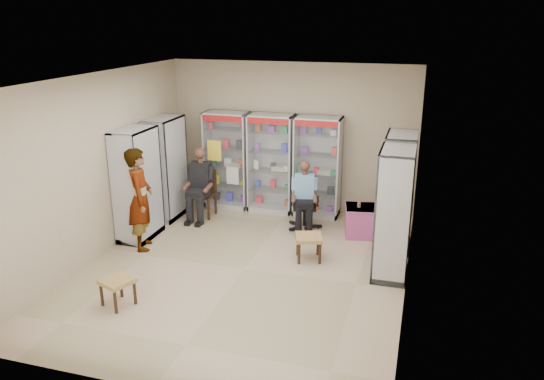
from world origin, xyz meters
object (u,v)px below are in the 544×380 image
(pink_trunk, at_px, (361,221))
(cabinet_back_left, at_px, (227,160))
(cabinet_right_near, at_px, (393,214))
(wooden_chair, at_px, (203,194))
(office_chair, at_px, (305,204))
(woven_stool_a, at_px, (309,248))
(seated_shopkeeper, at_px, (304,198))
(cabinet_left_far, at_px, (166,168))
(standing_man, at_px, (140,199))
(cabinet_back_right, at_px, (317,167))
(woven_stool_b, at_px, (118,292))
(cabinet_back_mid, at_px, (271,163))
(cabinet_left_near, at_px, (137,185))
(cabinet_right_far, at_px, (398,192))

(pink_trunk, bearing_deg, cabinet_back_left, 164.21)
(cabinet_right_near, height_order, wooden_chair, cabinet_right_near)
(office_chair, xyz_separation_m, woven_stool_a, (0.38, -1.32, -0.28))
(woven_stool_a, bearing_deg, seated_shopkeeper, 106.62)
(cabinet_left_far, height_order, seated_shopkeeper, cabinet_left_far)
(wooden_chair, height_order, standing_man, standing_man)
(cabinet_back_right, height_order, woven_stool_b, cabinet_back_right)
(cabinet_back_mid, height_order, woven_stool_b, cabinet_back_mid)
(cabinet_back_right, xyz_separation_m, office_chair, (-0.07, -0.78, -0.51))
(cabinet_left_far, height_order, cabinet_left_near, same)
(woven_stool_a, bearing_deg, woven_stool_b, -135.70)
(cabinet_back_left, relative_size, standing_man, 1.12)
(cabinet_right_near, bearing_deg, wooden_chair, 68.36)
(seated_shopkeeper, bearing_deg, cabinet_back_mid, 123.30)
(cabinet_left_near, xyz_separation_m, standing_man, (0.28, -0.40, -0.11))
(cabinet_left_far, height_order, pink_trunk, cabinet_left_far)
(cabinet_right_far, relative_size, woven_stool_a, 4.71)
(cabinet_left_far, bearing_deg, cabinet_right_near, 73.75)
(pink_trunk, bearing_deg, wooden_chair, 178.33)
(cabinet_right_far, height_order, cabinet_right_near, same)
(cabinet_back_left, distance_m, wooden_chair, 0.94)
(cabinet_left_far, xyz_separation_m, pink_trunk, (3.84, 0.11, -0.72))
(cabinet_back_left, bearing_deg, cabinet_left_far, -135.00)
(cabinet_right_far, bearing_deg, office_chair, 78.27)
(cabinet_right_near, distance_m, seated_shopkeeper, 2.24)
(seated_shopkeeper, bearing_deg, cabinet_right_far, -23.58)
(cabinet_right_near, relative_size, wooden_chair, 2.13)
(cabinet_back_left, bearing_deg, office_chair, -23.01)
(cabinet_left_far, xyz_separation_m, office_chair, (2.76, 0.15, -0.51))
(cabinet_back_right, xyz_separation_m, cabinet_right_near, (1.63, -2.23, 0.00))
(woven_stool_a, bearing_deg, cabinet_back_left, 136.52)
(wooden_chair, distance_m, seated_shopkeeper, 2.09)
(standing_man, bearing_deg, cabinet_right_far, -97.03)
(cabinet_back_right, distance_m, woven_stool_b, 4.74)
(office_chair, bearing_deg, woven_stool_a, -87.45)
(woven_stool_a, distance_m, standing_man, 2.96)
(cabinet_back_left, bearing_deg, cabinet_right_near, -32.28)
(cabinet_left_near, xyz_separation_m, wooden_chair, (0.68, 1.30, -0.53))
(cabinet_back_mid, height_order, standing_man, cabinet_back_mid)
(wooden_chair, relative_size, office_chair, 0.95)
(pink_trunk, distance_m, woven_stool_a, 1.45)
(wooden_chair, height_order, office_chair, office_chair)
(cabinet_left_near, xyz_separation_m, woven_stool_b, (0.92, -2.23, -0.80))
(cabinet_back_right, relative_size, cabinet_left_far, 1.00)
(seated_shopkeeper, bearing_deg, office_chair, 76.53)
(cabinet_back_left, bearing_deg, standing_man, -104.98)
(cabinet_right_far, bearing_deg, cabinet_left_near, 101.41)
(wooden_chair, height_order, pink_trunk, wooden_chair)
(cabinet_right_far, bearing_deg, woven_stool_a, 126.07)
(cabinet_left_far, relative_size, cabinet_left_near, 1.00)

